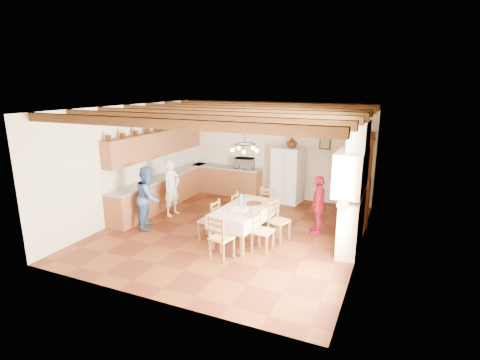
# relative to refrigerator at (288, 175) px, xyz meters

# --- Properties ---
(floor) EXTENTS (6.00, 6.50, 0.02)m
(floor) POSITION_rel_refrigerator_xyz_m (-0.55, -2.88, -0.85)
(floor) COLOR #522213
(floor) RESTS_ON ground
(ceiling) EXTENTS (6.00, 6.50, 0.02)m
(ceiling) POSITION_rel_refrigerator_xyz_m (-0.55, -2.88, 2.17)
(ceiling) COLOR silver
(ceiling) RESTS_ON ground
(wall_back) EXTENTS (6.00, 0.02, 3.00)m
(wall_back) POSITION_rel_refrigerator_xyz_m (-0.55, 0.38, 0.66)
(wall_back) COLOR beige
(wall_back) RESTS_ON ground
(wall_front) EXTENTS (6.00, 0.02, 3.00)m
(wall_front) POSITION_rel_refrigerator_xyz_m (-0.55, -6.14, 0.66)
(wall_front) COLOR beige
(wall_front) RESTS_ON ground
(wall_left) EXTENTS (0.02, 6.50, 3.00)m
(wall_left) POSITION_rel_refrigerator_xyz_m (-3.56, -2.88, 0.66)
(wall_left) COLOR beige
(wall_left) RESTS_ON ground
(wall_right) EXTENTS (0.02, 6.50, 3.00)m
(wall_right) POSITION_rel_refrigerator_xyz_m (2.46, -2.88, 0.66)
(wall_right) COLOR beige
(wall_right) RESTS_ON ground
(ceiling_beams) EXTENTS (6.00, 6.30, 0.16)m
(ceiling_beams) POSITION_rel_refrigerator_xyz_m (-0.55, -2.88, 2.07)
(ceiling_beams) COLOR #351B0F
(ceiling_beams) RESTS_ON ground
(lower_cabinets_left) EXTENTS (0.60, 4.30, 0.86)m
(lower_cabinets_left) POSITION_rel_refrigerator_xyz_m (-3.25, -1.83, -0.41)
(lower_cabinets_left) COLOR brown
(lower_cabinets_left) RESTS_ON ground
(lower_cabinets_back) EXTENTS (2.30, 0.60, 0.86)m
(lower_cabinets_back) POSITION_rel_refrigerator_xyz_m (-2.10, 0.07, -0.41)
(lower_cabinets_back) COLOR brown
(lower_cabinets_back) RESTS_ON ground
(countertop_left) EXTENTS (0.62, 4.30, 0.04)m
(countertop_left) POSITION_rel_refrigerator_xyz_m (-3.25, -1.83, 0.04)
(countertop_left) COLOR gray
(countertop_left) RESTS_ON lower_cabinets_left
(countertop_back) EXTENTS (2.34, 0.62, 0.04)m
(countertop_back) POSITION_rel_refrigerator_xyz_m (-2.10, 0.07, 0.04)
(countertop_back) COLOR gray
(countertop_back) RESTS_ON lower_cabinets_back
(backsplash_left) EXTENTS (0.03, 4.30, 0.60)m
(backsplash_left) POSITION_rel_refrigerator_xyz_m (-3.54, -1.83, 0.36)
(backsplash_left) COLOR beige
(backsplash_left) RESTS_ON ground
(backsplash_back) EXTENTS (2.30, 0.03, 0.60)m
(backsplash_back) POSITION_rel_refrigerator_xyz_m (-2.10, 0.36, 0.36)
(backsplash_back) COLOR beige
(backsplash_back) RESTS_ON ground
(upper_cabinets) EXTENTS (0.35, 4.20, 0.70)m
(upper_cabinets) POSITION_rel_refrigerator_xyz_m (-3.38, -1.83, 1.01)
(upper_cabinets) COLOR brown
(upper_cabinets) RESTS_ON ground
(fireplace) EXTENTS (0.56, 1.60, 2.80)m
(fireplace) POSITION_rel_refrigerator_xyz_m (2.17, -2.68, 0.56)
(fireplace) COLOR beige
(fireplace) RESTS_ON ground
(wall_picture) EXTENTS (0.34, 0.03, 0.42)m
(wall_picture) POSITION_rel_refrigerator_xyz_m (1.00, 0.35, 1.01)
(wall_picture) COLOR black
(wall_picture) RESTS_ON ground
(refrigerator) EXTENTS (0.93, 0.80, 1.69)m
(refrigerator) POSITION_rel_refrigerator_xyz_m (0.00, 0.00, 0.00)
(refrigerator) COLOR white
(refrigerator) RESTS_ON floor
(hutch) EXTENTS (0.62, 1.30, 2.30)m
(hutch) POSITION_rel_refrigerator_xyz_m (2.20, -0.82, 0.30)
(hutch) COLOR #36150D
(hutch) RESTS_ON floor
(dining_table) EXTENTS (1.09, 1.90, 0.80)m
(dining_table) POSITION_rel_refrigerator_xyz_m (-0.06, -3.20, -0.13)
(dining_table) COLOR beige
(dining_table) RESTS_ON floor
(chandelier) EXTENTS (0.47, 0.47, 0.03)m
(chandelier) POSITION_rel_refrigerator_xyz_m (-0.06, -3.20, 1.41)
(chandelier) COLOR black
(chandelier) RESTS_ON ground
(chair_left_near) EXTENTS (0.41, 0.43, 0.96)m
(chair_left_near) POSITION_rel_refrigerator_xyz_m (-0.83, -3.50, -0.36)
(chair_left_near) COLOR brown
(chair_left_near) RESTS_ON floor
(chair_left_far) EXTENTS (0.43, 0.44, 0.96)m
(chair_left_far) POSITION_rel_refrigerator_xyz_m (-0.67, -2.78, -0.36)
(chair_left_far) COLOR brown
(chair_left_far) RESTS_ON floor
(chair_right_near) EXTENTS (0.43, 0.45, 0.96)m
(chair_right_near) POSITION_rel_refrigerator_xyz_m (0.54, -3.60, -0.36)
(chair_right_near) COLOR brown
(chair_right_near) RESTS_ON floor
(chair_right_far) EXTENTS (0.51, 0.52, 0.96)m
(chair_right_far) POSITION_rel_refrigerator_xyz_m (0.67, -2.88, -0.36)
(chair_right_far) COLOR brown
(chair_right_far) RESTS_ON floor
(chair_end_near) EXTENTS (0.50, 0.48, 0.96)m
(chair_end_near) POSITION_rel_refrigerator_xyz_m (-0.12, -4.28, -0.36)
(chair_end_near) COLOR brown
(chair_end_near) RESTS_ON floor
(chair_end_far) EXTENTS (0.47, 0.45, 0.96)m
(chair_end_far) POSITION_rel_refrigerator_xyz_m (0.03, -2.12, -0.36)
(chair_end_far) COLOR brown
(chair_end_far) RESTS_ON floor
(person_man) EXTENTS (0.43, 0.61, 1.57)m
(person_man) POSITION_rel_refrigerator_xyz_m (-2.55, -2.44, -0.06)
(person_man) COLOR silver
(person_man) RESTS_ON floor
(person_woman_blue) EXTENTS (0.85, 0.94, 1.57)m
(person_woman_blue) POSITION_rel_refrigerator_xyz_m (-2.57, -3.43, -0.06)
(person_woman_blue) COLOR #3960A0
(person_woman_blue) RESTS_ON floor
(person_woman_red) EXTENTS (0.46, 0.88, 1.44)m
(person_woman_red) POSITION_rel_refrigerator_xyz_m (1.40, -2.11, -0.13)
(person_woman_red) COLOR #A8132F
(person_woman_red) RESTS_ON floor
(microwave) EXTENTS (0.66, 0.51, 0.33)m
(microwave) POSITION_rel_refrigerator_xyz_m (-1.46, 0.07, 0.22)
(microwave) COLOR silver
(microwave) RESTS_ON countertop_back
(fridge_vase) EXTENTS (0.34, 0.34, 0.31)m
(fridge_vase) POSITION_rel_refrigerator_xyz_m (0.09, 0.00, 1.00)
(fridge_vase) COLOR #36150D
(fridge_vase) RESTS_ON refrigerator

